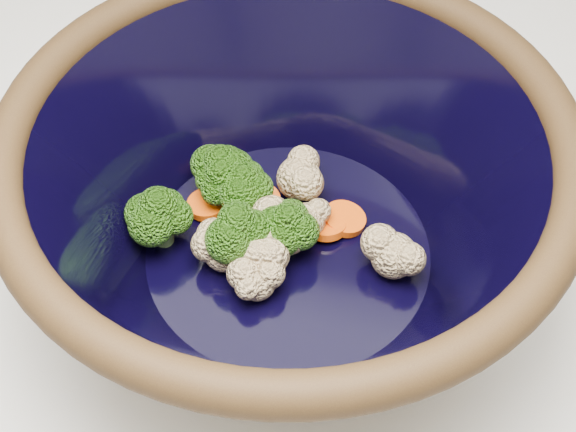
# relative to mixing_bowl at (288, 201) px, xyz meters

# --- Properties ---
(mixing_bowl) EXTENTS (0.43, 0.43, 0.16)m
(mixing_bowl) POSITION_rel_mixing_bowl_xyz_m (0.00, 0.00, 0.00)
(mixing_bowl) COLOR black
(mixing_bowl) RESTS_ON counter
(vegetable_pile) EXTENTS (0.20, 0.12, 0.05)m
(vegetable_pile) POSITION_rel_mixing_bowl_xyz_m (-0.03, 0.01, -0.03)
(vegetable_pile) COLOR #608442
(vegetable_pile) RESTS_ON mixing_bowl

